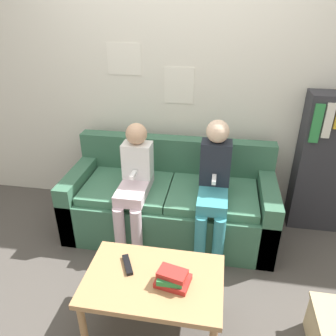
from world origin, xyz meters
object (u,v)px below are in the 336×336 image
(person_right, at_px, (214,183))
(couch, at_px, (170,203))
(person_left, at_px, (135,180))
(tv_remote, at_px, (128,265))
(coffee_table, at_px, (154,284))
(bookshelf, at_px, (323,163))

(person_right, bearing_deg, couch, 154.53)
(person_left, distance_m, person_right, 0.65)
(tv_remote, bearing_deg, coffee_table, -47.92)
(person_left, bearing_deg, couch, 34.83)
(coffee_table, height_order, bookshelf, bookshelf)
(couch, relative_size, bookshelf, 1.43)
(coffee_table, xyz_separation_m, tv_remote, (-0.18, 0.07, 0.06))
(person_right, height_order, bookshelf, bookshelf)
(person_left, relative_size, person_right, 0.94)
(tv_remote, distance_m, bookshelf, 1.92)
(person_left, relative_size, tv_remote, 6.10)
(couch, distance_m, bookshelf, 1.39)
(coffee_table, distance_m, person_left, 0.94)
(person_right, relative_size, bookshelf, 0.88)
(couch, distance_m, coffee_table, 1.05)
(person_right, height_order, tv_remote, person_right)
(couch, distance_m, person_left, 0.45)
(coffee_table, xyz_separation_m, bookshelf, (1.24, 1.35, 0.26))
(tv_remote, bearing_deg, person_left, 74.76)
(coffee_table, xyz_separation_m, person_left, (-0.34, 0.85, 0.22))
(couch, relative_size, person_left, 1.72)
(couch, height_order, person_right, person_right)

